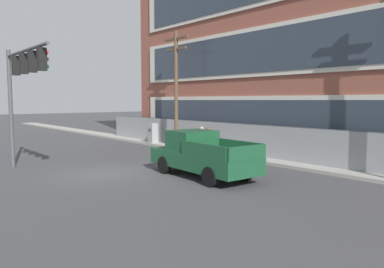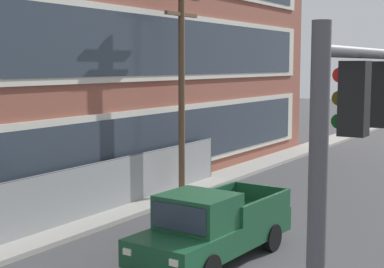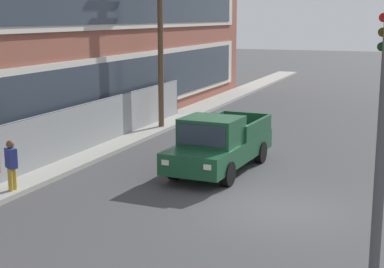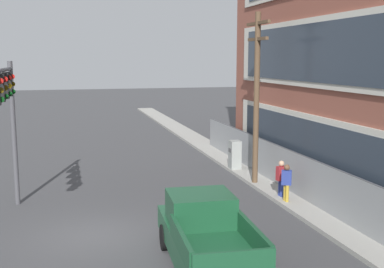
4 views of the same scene
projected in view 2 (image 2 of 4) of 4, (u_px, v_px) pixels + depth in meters
name	position (u px, v px, depth m)	size (l,w,h in m)	color
traffic_signal_mast	(369.00, 143.00, 7.72)	(5.66, 0.43, 5.83)	#4C4C51
pickup_truck_dark_green	(211.00, 228.00, 16.07)	(5.70, 2.36, 2.01)	#194C2D
utility_pole_midblock	(182.00, 80.00, 23.61)	(2.59, 0.26, 8.58)	brown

